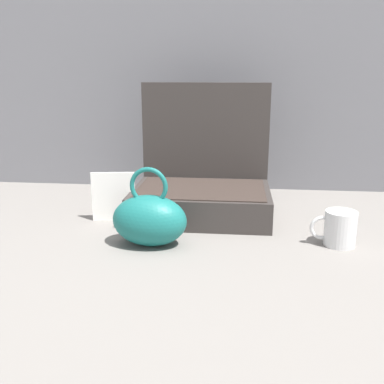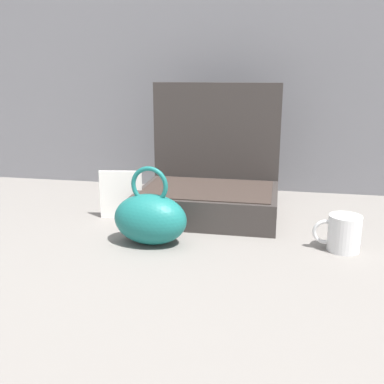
{
  "view_description": "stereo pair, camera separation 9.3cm",
  "coord_description": "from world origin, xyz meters",
  "px_view_note": "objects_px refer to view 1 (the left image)",
  "views": [
    {
      "loc": [
        0.11,
        -1.03,
        0.41
      ],
      "look_at": [
        0.0,
        -0.02,
        0.14
      ],
      "focal_mm": 41.32,
      "sensor_mm": 36.0,
      "label": 1
    },
    {
      "loc": [
        0.2,
        -1.02,
        0.41
      ],
      "look_at": [
        0.0,
        -0.02,
        0.14
      ],
      "focal_mm": 41.32,
      "sensor_mm": 36.0,
      "label": 2
    }
  ],
  "objects_px": {
    "open_suitcase": "(202,186)",
    "teal_pouch_handbag": "(150,219)",
    "info_card_left": "(114,197)",
    "coffee_mug": "(339,228)"
  },
  "relations": [
    {
      "from": "open_suitcase",
      "to": "teal_pouch_handbag",
      "type": "bearing_deg",
      "value": -111.67
    },
    {
      "from": "open_suitcase",
      "to": "info_card_left",
      "type": "distance_m",
      "value": 0.26
    },
    {
      "from": "teal_pouch_handbag",
      "to": "coffee_mug",
      "type": "xyz_separation_m",
      "value": [
        0.46,
        0.05,
        -0.02
      ]
    },
    {
      "from": "info_card_left",
      "to": "open_suitcase",
      "type": "bearing_deg",
      "value": 12.41
    },
    {
      "from": "teal_pouch_handbag",
      "to": "coffee_mug",
      "type": "distance_m",
      "value": 0.47
    },
    {
      "from": "open_suitcase",
      "to": "teal_pouch_handbag",
      "type": "distance_m",
      "value": 0.29
    },
    {
      "from": "teal_pouch_handbag",
      "to": "info_card_left",
      "type": "distance_m",
      "value": 0.22
    },
    {
      "from": "info_card_left",
      "to": "coffee_mug",
      "type": "bearing_deg",
      "value": -21.07
    },
    {
      "from": "info_card_left",
      "to": "teal_pouch_handbag",
      "type": "bearing_deg",
      "value": -60.4
    },
    {
      "from": "coffee_mug",
      "to": "info_card_left",
      "type": "xyz_separation_m",
      "value": [
        -0.6,
        0.13,
        0.03
      ]
    }
  ]
}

